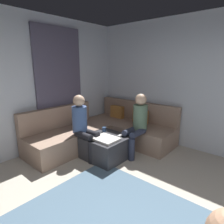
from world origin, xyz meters
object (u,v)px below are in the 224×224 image
game_remote (121,135)px  person_on_couch_back (137,122)px  sectional_couch (104,131)px  ottoman (106,147)px  coffee_mug (104,129)px  person_on_couch_side (83,124)px

game_remote → person_on_couch_back: person_on_couch_back is taller
sectional_couch → game_remote: size_ratio=17.00×
ottoman → game_remote: size_ratio=5.07×
ottoman → game_remote: bearing=50.7°
ottoman → coffee_mug: (-0.22, 0.18, 0.26)m
sectional_couch → person_on_couch_side: 0.83m
game_remote → person_on_couch_side: person_on_couch_side is taller
game_remote → person_on_couch_back: (0.16, 0.31, 0.23)m
person_on_couch_back → ottoman: bearing=57.4°
sectional_couch → game_remote: bearing=-20.6°
ottoman → person_on_couch_side: (-0.35, -0.25, 0.45)m
person_on_couch_side → game_remote: bearing=131.4°
ottoman → person_on_couch_side: size_ratio=0.63×
sectional_couch → game_remote: 0.74m
person_on_couch_back → game_remote: bearing=62.8°
sectional_couch → person_on_couch_back: size_ratio=2.12×
game_remote → person_on_couch_side: (-0.53, -0.47, 0.23)m
sectional_couch → person_on_couch_side: (0.15, -0.73, 0.38)m
person_on_couch_back → person_on_couch_side: 1.05m
ottoman → coffee_mug: size_ratio=8.00×
person_on_couch_side → person_on_couch_back: bearing=138.4°
game_remote → ottoman: bearing=-129.3°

